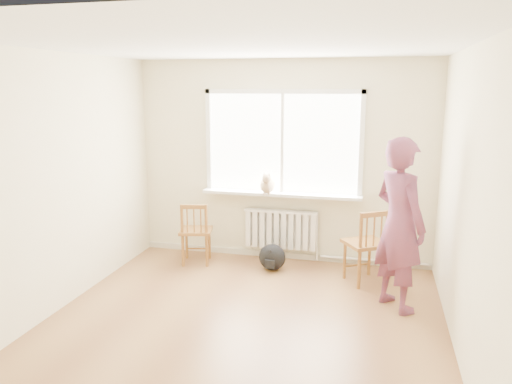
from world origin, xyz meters
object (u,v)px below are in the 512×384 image
Objects in this scene: chair_left at (196,233)px; chair_right at (368,246)px; cat at (267,184)px; person at (399,225)px; backpack at (272,257)px.

chair_right is at bearing 163.37° from chair_left.
person is at bearing -40.49° from cat.
backpack is at bearing 167.59° from chair_left.
chair_left is 2.25m from chair_right.
chair_left is 2.73m from person.
chair_right reaches higher than backpack.
chair_right is (2.25, -0.16, 0.04)m from chair_left.
cat reaches higher than chair_right.
chair_right is 1.25m from backpack.
person reaches higher than backpack.
person reaches higher than cat.
person is at bearing 150.91° from chair_left.
chair_left is at bearing -179.85° from backpack.
cat reaches higher than backpack.
backpack is (0.14, -0.32, -0.90)m from cat.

